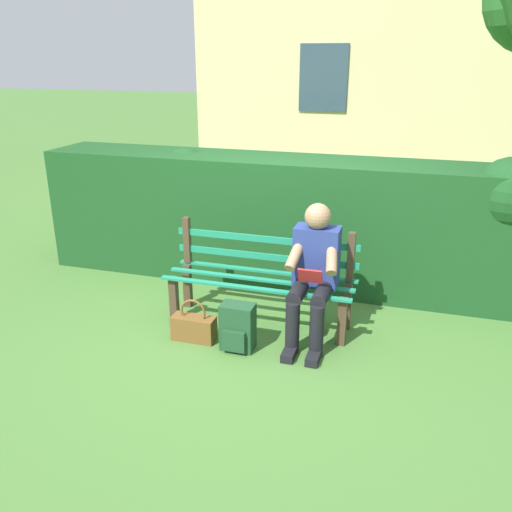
% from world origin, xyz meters
% --- Properties ---
extents(ground, '(60.00, 60.00, 0.00)m').
position_xyz_m(ground, '(0.00, 0.00, 0.00)').
color(ground, '#477533').
extents(park_bench, '(1.71, 0.47, 0.89)m').
position_xyz_m(park_bench, '(0.00, -0.06, 0.43)').
color(park_bench, '#4C3828').
rests_on(park_bench, ground).
extents(person_seated, '(0.44, 0.73, 1.18)m').
position_xyz_m(person_seated, '(-0.50, 0.10, 0.63)').
color(person_seated, navy).
rests_on(person_seated, ground).
extents(hedge_backdrop, '(5.95, 0.84, 1.47)m').
position_xyz_m(hedge_backdrop, '(-0.33, -1.09, 0.70)').
color(hedge_backdrop, '#19471E').
rests_on(hedge_backdrop, ground).
extents(backpack, '(0.28, 0.25, 0.41)m').
position_xyz_m(backpack, '(0.04, 0.48, 0.20)').
color(backpack, '#1E4728').
rests_on(backpack, ground).
extents(handbag, '(0.38, 0.15, 0.38)m').
position_xyz_m(handbag, '(0.46, 0.45, 0.12)').
color(handbag, brown).
rests_on(handbag, ground).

